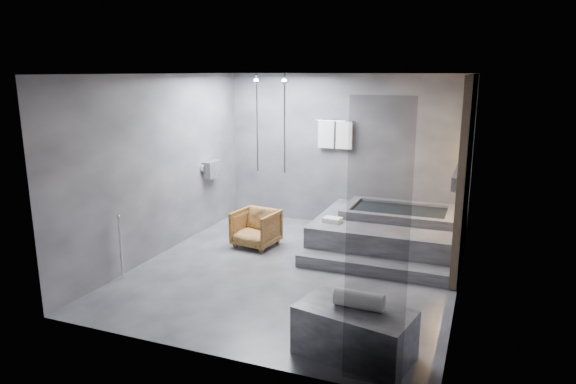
% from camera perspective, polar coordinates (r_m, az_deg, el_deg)
% --- Properties ---
extents(room, '(5.00, 5.04, 2.82)m').
position_cam_1_polar(room, '(7.25, 4.58, 4.48)').
color(room, '#313134').
rests_on(room, ground).
extents(tub_deck, '(2.20, 2.00, 0.50)m').
position_cam_1_polar(tub_deck, '(8.59, 10.95, -4.48)').
color(tub_deck, '#373639').
rests_on(tub_deck, ground).
extents(tub_step, '(2.20, 0.36, 0.18)m').
position_cam_1_polar(tub_step, '(7.55, 9.22, -8.22)').
color(tub_step, '#373639').
rests_on(tub_step, ground).
extents(concrete_bench, '(1.25, 0.85, 0.52)m').
position_cam_1_polar(concrete_bench, '(5.43, 7.38, -15.19)').
color(concrete_bench, '#39393B').
rests_on(concrete_bench, ground).
extents(driftwood_chair, '(0.73, 0.75, 0.61)m').
position_cam_1_polar(driftwood_chair, '(8.51, -3.58, -4.04)').
color(driftwood_chair, '#4F2F13').
rests_on(driftwood_chair, ground).
extents(rolled_towel, '(0.51, 0.20, 0.18)m').
position_cam_1_polar(rolled_towel, '(5.30, 7.90, -11.77)').
color(rolled_towel, silver).
rests_on(rolled_towel, concrete_bench).
extents(deck_towel, '(0.30, 0.24, 0.07)m').
position_cam_1_polar(deck_towel, '(8.17, 4.95, -3.11)').
color(deck_towel, silver).
rests_on(deck_towel, tub_deck).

